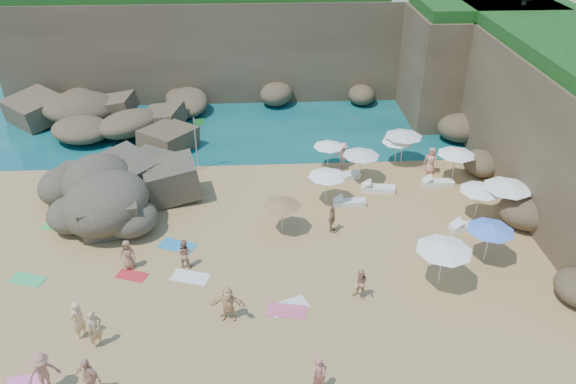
{
  "coord_description": "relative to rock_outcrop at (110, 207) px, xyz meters",
  "views": [
    {
      "loc": [
        0.6,
        -22.94,
        17.43
      ],
      "look_at": [
        2.0,
        3.0,
        2.0
      ],
      "focal_mm": 35.0,
      "sensor_mm": 36.0,
      "label": 1
    }
  ],
  "objects": [
    {
      "name": "parasol_7",
      "position": [
        15.01,
        2.28,
        1.98
      ],
      "size": [
        2.28,
        2.28,
        2.15
      ],
      "color": "silver",
      "rests_on": "ground"
    },
    {
      "name": "parasol_5",
      "position": [
        12.64,
        -0.17,
        1.93
      ],
      "size": [
        2.23,
        2.23,
        2.11
      ],
      "color": "silver",
      "rests_on": "ground"
    },
    {
      "name": "lounger_0",
      "position": [
        13.37,
        2.56,
        0.13
      ],
      "size": [
        1.75,
        0.64,
        0.27
      ],
      "primitive_type": "cube",
      "rotation": [
        0.0,
        0.0,
        0.04
      ],
      "color": "silver",
      "rests_on": "ground"
    },
    {
      "name": "cliff_back",
      "position": [
        10.28,
        19.79,
        4.0
      ],
      "size": [
        44.0,
        8.0,
        8.0
      ],
      "primitive_type": "cube",
      "color": "brown",
      "rests_on": "ground"
    },
    {
      "name": "lounger_5",
      "position": [
        20.11,
        -3.34,
        0.16
      ],
      "size": [
        2.08,
        0.97,
        0.31
      ],
      "primitive_type": "cube",
      "rotation": [
        0.0,
        0.0,
        0.16
      ],
      "color": "white",
      "rests_on": "ground"
    },
    {
      "name": "towel_3",
      "position": [
        -2.52,
        -6.45,
        0.01
      ],
      "size": [
        1.84,
        1.31,
        0.03
      ],
      "primitive_type": "cube",
      "rotation": [
        0.0,
        0.0,
        -0.32
      ],
      "color": "#32B25D",
      "rests_on": "ground"
    },
    {
      "name": "flag_pole",
      "position": [
        4.87,
        4.36,
        2.32
      ],
      "size": [
        0.71,
        0.15,
        3.63
      ],
      "color": "silver",
      "rests_on": "ground"
    },
    {
      "name": "lounger_4",
      "position": [
        15.96,
        1.0,
        0.16
      ],
      "size": [
        2.12,
        0.97,
        0.32
      ],
      "primitive_type": "cube",
      "rotation": [
        0.0,
        0.0,
        -0.15
      ],
      "color": "white",
      "rests_on": "ground"
    },
    {
      "name": "cliff_corner",
      "position": [
        25.28,
        14.79,
        4.0
      ],
      "size": [
        10.0,
        12.0,
        8.0
      ],
      "primitive_type": "cube",
      "color": "brown",
      "rests_on": "ground"
    },
    {
      "name": "marina_masts",
      "position": [
        -8.22,
        24.79,
        3.0
      ],
      "size": [
        3.1,
        0.1,
        6.0
      ],
      "color": "white",
      "rests_on": "ground"
    },
    {
      "name": "towel_5",
      "position": [
        5.3,
        -6.69,
        0.02
      ],
      "size": [
        2.01,
        1.41,
        0.03
      ],
      "primitive_type": "cube",
      "rotation": [
        0.0,
        0.0,
        -0.3
      ],
      "color": "silver",
      "rests_on": "ground"
    },
    {
      "name": "seawater",
      "position": [
        8.28,
        24.79,
        0.0
      ],
      "size": [
        120.0,
        120.0,
        0.0
      ],
      "primitive_type": "plane",
      "color": "#0C4751",
      "rests_on": "ground"
    },
    {
      "name": "towel_7",
      "position": [
        2.44,
        -6.41,
        0.01
      ],
      "size": [
        1.64,
        1.18,
        0.03
      ],
      "primitive_type": "cube",
      "rotation": [
        0.0,
        0.0,
        -0.33
      ],
      "color": "red",
      "rests_on": "ground"
    },
    {
      "name": "rock_outcrop",
      "position": [
        0.0,
        0.0,
        0.0
      ],
      "size": [
        8.88,
        7.41,
        3.11
      ],
      "primitive_type": null,
      "rotation": [
        0.0,
        0.0,
        -0.22
      ],
      "color": "brown",
      "rests_on": "ground"
    },
    {
      "name": "person_lie_3",
      "position": [
        7.28,
        -9.64,
        0.23
      ],
      "size": [
        1.75,
        1.86,
        0.45
      ],
      "primitive_type": "imported",
      "rotation": [
        0.0,
        0.0,
        -0.11
      ],
      "color": "#E4B277",
      "rests_on": "ground"
    },
    {
      "name": "towel_1",
      "position": [
        -0.41,
        -12.72,
        0.01
      ],
      "size": [
        1.64,
        1.02,
        0.03
      ],
      "primitive_type": "cube",
      "rotation": [
        0.0,
        0.0,
        0.17
      ],
      "color": "pink",
      "rests_on": "ground"
    },
    {
      "name": "person_stand_6",
      "position": [
        1.06,
        -10.36,
        0.92
      ],
      "size": [
        0.72,
        0.8,
        1.85
      ],
      "primitive_type": "imported",
      "rotation": [
        0.0,
        0.0,
        4.18
      ],
      "color": "#E6BC83",
      "rests_on": "ground"
    },
    {
      "name": "person_stand_3",
      "position": [
        12.6,
        -3.16,
        0.79
      ],
      "size": [
        0.66,
        1.0,
        1.58
      ],
      "primitive_type": "imported",
      "rotation": [
        0.0,
        0.0,
        1.25
      ],
      "color": "#99774C",
      "rests_on": "ground"
    },
    {
      "name": "lounger_3",
      "position": [
        13.97,
        -0.49,
        0.15
      ],
      "size": [
        1.9,
        0.65,
        0.29
      ],
      "primitive_type": "cube",
      "rotation": [
        0.0,
        0.0,
        0.01
      ],
      "color": "silver",
      "rests_on": "ground"
    },
    {
      "name": "person_stand_2",
      "position": [
        14.23,
        4.31,
        0.84
      ],
      "size": [
        1.17,
        0.9,
        1.68
      ],
      "primitive_type": "imported",
      "rotation": [
        0.0,
        0.0,
        2.66
      ],
      "color": "#DE9C7E",
      "rests_on": "ground"
    },
    {
      "name": "towel_9",
      "position": [
        9.85,
        -9.29,
        0.02
      ],
      "size": [
        1.91,
        1.22,
        0.03
      ],
      "primitive_type": "cube",
      "rotation": [
        0.0,
        0.0,
        -0.2
      ],
      "color": "#D4526F",
      "rests_on": "ground"
    },
    {
      "name": "lounger_2",
      "position": [
        19.81,
        1.52,
        0.15
      ],
      "size": [
        1.95,
        0.69,
        0.3
      ],
      "primitive_type": "cube",
      "rotation": [
        0.0,
        0.0,
        -0.02
      ],
      "color": "white",
      "rests_on": "ground"
    },
    {
      "name": "parasol_2",
      "position": [
        20.84,
        2.01,
        2.02
      ],
      "size": [
        2.33,
        2.33,
        2.2
      ],
      "color": "silver",
      "rests_on": "ground"
    },
    {
      "name": "parasol_6",
      "position": [
        9.92,
        -3.0,
        1.79
      ],
      "size": [
        2.06,
        2.06,
        1.95
      ],
      "color": "silver",
      "rests_on": "ground"
    },
    {
      "name": "towel_8",
      "position": [
        4.36,
        -4.06,
        0.02
      ],
      "size": [
        2.1,
        1.58,
        0.03
      ],
      "primitive_type": "cube",
      "rotation": [
        0.0,
        0.0,
        -0.38
      ],
      "color": "#227FB6",
      "rests_on": "ground"
    },
    {
      "name": "parasol_3",
      "position": [
        18.17,
        4.58,
        2.12
      ],
      "size": [
        2.45,
        2.45,
        2.32
      ],
      "color": "silver",
      "rests_on": "ground"
    },
    {
      "name": "person_stand_0",
      "position": [
        1.91,
        -10.93,
        0.92
      ],
      "size": [
        0.78,
        0.79,
        1.84
      ],
      "primitive_type": "imported",
      "rotation": [
        0.0,
        0.0,
        0.83
      ],
      "color": "tan",
      "rests_on": "ground"
    },
    {
      "name": "cliff_right",
      "position": [
        27.28,
        2.79,
        4.0
      ],
      "size": [
        8.0,
        30.0,
        8.0
      ],
      "primitive_type": "cube",
      "color": "brown",
      "rests_on": "ground"
    },
    {
      "name": "towel_13",
      "position": [
        9.94,
        -9.01,
        0.02
      ],
      "size": [
        1.96,
        1.48,
        0.03
      ],
      "primitive_type": "cube",
      "rotation": [
        0.0,
        0.0,
        0.39
      ],
      "color": "silver",
      "rests_on": "ground"
    },
    {
      "name": "parasol_10",
      "position": [
        19.98,
        -6.12,
        2.01
      ],
      "size": [
        2.32,
        2.32,
        2.19
      ],
      "color": "silver",
      "rests_on": "ground"
    },
    {
      "name": "person_stand_4",
      "position": [
        19.73,
        3.13,
        0.88
      ],
      "size": [
        0.98,
        0.83,
        1.75
      ],
      "primitive_type": "imported",
      "rotation": [
        0.0,
        0.0,
        -0.51
      ],
      "color": "#E48E77",
      "rests_on": "ground"
    },
    {
      "name": "lounger_1",
      "position": [
        14.08,
        2.59,
        0.16
      ],
      "size": [
        2.17,
        1.31,
        0.32
      ],
      "primitive_type": "cube",
      "rotation": [
        0.0,
        0.0,
        0.33
      ],
      "color": "white",
      "rests_on": "ground"
    },
    {
      "name": "towel_11",
      "position": [
        -2.55,
        -1.87,
        0.01
      ],
      "size": [
        1.51,
        0.85,
        0.03
      ],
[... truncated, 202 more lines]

